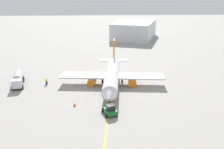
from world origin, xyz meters
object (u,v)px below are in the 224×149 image
Objects in this scene: airplane at (112,75)px; fuel_tanker at (18,79)px; pushback_tug at (110,110)px; safety_cone_nose at (75,104)px; refueling_worker at (46,81)px.

airplane reaches higher than fuel_tanker.
pushback_tug is 8.43m from safety_cone_nose.
safety_cone_nose is at bearing -34.97° from airplane.
fuel_tanker reaches higher than pushback_tug.
refueling_worker is (-17.77, -15.74, -0.19)m from pushback_tug.
airplane is 24.41m from fuel_tanker.
airplane is 43.59× the size of safety_cone_nose.
fuel_tanker is at bearing -130.87° from safety_cone_nose.
fuel_tanker is 5.88× the size of refueling_worker.
airplane is at bearing 86.94° from fuel_tanker.
pushback_tug reaches higher than safety_cone_nose.
safety_cone_nose is at bearing 31.86° from refueling_worker.
refueling_worker is at bearing -148.14° from safety_cone_nose.
fuel_tanker is 13.83× the size of safety_cone_nose.
safety_cone_nose is at bearing -119.83° from pushback_tug.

